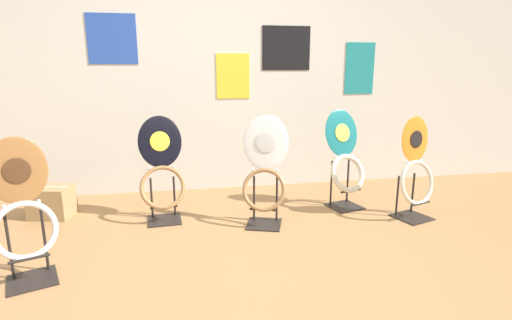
% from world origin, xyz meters
% --- Properties ---
extents(ground_plane, '(14.00, 14.00, 0.00)m').
position_xyz_m(ground_plane, '(0.00, 0.00, 0.00)').
color(ground_plane, '#A37547').
extents(wall_back, '(8.00, 0.07, 2.60)m').
position_xyz_m(wall_back, '(0.00, 2.14, 1.30)').
color(wall_back, silver).
rests_on(wall_back, ground_plane).
extents(toilet_seat_display_woodgrain, '(0.38, 0.36, 0.91)m').
position_xyz_m(toilet_seat_display_woodgrain, '(-1.33, 0.39, 0.43)').
color(toilet_seat_display_woodgrain, black).
rests_on(toilet_seat_display_woodgrain, ground_plane).
extents(toilet_seat_display_teal_sax, '(0.43, 0.38, 0.92)m').
position_xyz_m(toilet_seat_display_teal_sax, '(1.11, 1.31, 0.44)').
color(toilet_seat_display_teal_sax, black).
rests_on(toilet_seat_display_teal_sax, ground_plane).
extents(toilet_seat_display_orange_sun, '(0.42, 0.35, 0.90)m').
position_xyz_m(toilet_seat_display_orange_sun, '(1.59, 0.92, 0.42)').
color(toilet_seat_display_orange_sun, black).
rests_on(toilet_seat_display_orange_sun, ground_plane).
extents(toilet_seat_display_jazz_black, '(0.40, 0.37, 0.89)m').
position_xyz_m(toilet_seat_display_jazz_black, '(-0.56, 1.29, 0.43)').
color(toilet_seat_display_jazz_black, black).
rests_on(toilet_seat_display_jazz_black, ground_plane).
extents(toilet_seat_display_white_plain, '(0.44, 0.39, 0.92)m').
position_xyz_m(toilet_seat_display_white_plain, '(0.29, 1.03, 0.45)').
color(toilet_seat_display_white_plain, black).
rests_on(toilet_seat_display_white_plain, ground_plane).
extents(storage_box, '(0.39, 0.33, 0.27)m').
position_xyz_m(storage_box, '(-1.54, 1.54, 0.14)').
color(storage_box, '#A37F51').
rests_on(storage_box, ground_plane).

